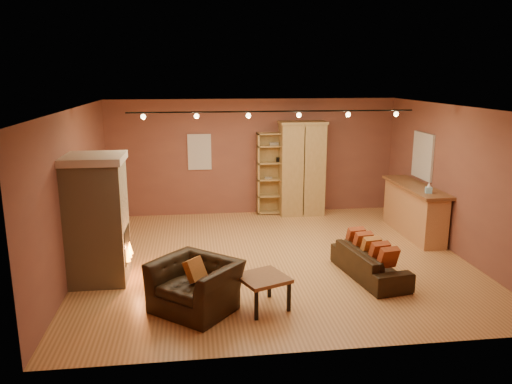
{
  "coord_description": "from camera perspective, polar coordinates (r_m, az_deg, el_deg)",
  "views": [
    {
      "loc": [
        -1.47,
        -8.71,
        3.37
      ],
      "look_at": [
        -0.32,
        0.2,
        1.24
      ],
      "focal_mm": 35.0,
      "sensor_mm": 36.0,
      "label": 1
    }
  ],
  "objects": [
    {
      "name": "armchair",
      "position": [
        7.38,
        -6.95,
        -9.67
      ],
      "size": [
        1.35,
        1.3,
        1.0
      ],
      "rotation": [
        0.0,
        0.0,
        -0.7
      ],
      "color": "black",
      "rests_on": "floor"
    },
    {
      "name": "back_window",
      "position": [
        12.08,
        -6.47,
        4.57
      ],
      "size": [
        0.56,
        0.04,
        0.86
      ],
      "primitive_type": "cube",
      "color": "silver",
      "rests_on": "back_wall"
    },
    {
      "name": "right_wall",
      "position": [
        10.22,
        21.94,
        1.23
      ],
      "size": [
        0.02,
        6.5,
        2.8
      ],
      "primitive_type": "cube",
      "color": "brown",
      "rests_on": "floor"
    },
    {
      "name": "bookcase",
      "position": [
        12.24,
        2.0,
        2.24
      ],
      "size": [
        0.82,
        0.32,
        2.0
      ],
      "color": "tan",
      "rests_on": "floor"
    },
    {
      "name": "tissue_box",
      "position": [
        10.43,
        19.14,
        0.38
      ],
      "size": [
        0.16,
        0.16,
        0.23
      ],
      "rotation": [
        0.0,
        0.0,
        -0.28
      ],
      "color": "#8EC8E3",
      "rests_on": "bar_counter"
    },
    {
      "name": "back_wall",
      "position": [
        12.21,
        -0.33,
        4.03
      ],
      "size": [
        7.0,
        0.02,
        2.8
      ],
      "primitive_type": "cube",
      "color": "brown",
      "rests_on": "floor"
    },
    {
      "name": "armoire",
      "position": [
        12.16,
        5.23,
        2.73
      ],
      "size": [
        1.12,
        0.64,
        2.28
      ],
      "color": "tan",
      "rests_on": "floor"
    },
    {
      "name": "bar_counter",
      "position": [
        11.19,
        17.61,
        -1.93
      ],
      "size": [
        0.6,
        2.25,
        1.08
      ],
      "color": "tan",
      "rests_on": "floor"
    },
    {
      "name": "fireplace",
      "position": [
        8.57,
        -17.63,
        -2.95
      ],
      "size": [
        1.01,
        0.98,
        2.12
      ],
      "color": "tan",
      "rests_on": "floor"
    },
    {
      "name": "track_rail",
      "position": [
        9.05,
        2.05,
        8.98
      ],
      "size": [
        5.2,
        0.09,
        0.13
      ],
      "color": "black",
      "rests_on": "ceiling"
    },
    {
      "name": "right_window",
      "position": [
        11.38,
        18.53,
        3.94
      ],
      "size": [
        0.05,
        0.9,
        1.0
      ],
      "primitive_type": "cube",
      "color": "silver",
      "rests_on": "right_wall"
    },
    {
      "name": "left_wall",
      "position": [
        9.15,
        -19.97,
        0.08
      ],
      "size": [
        0.02,
        6.5,
        2.8
      ],
      "primitive_type": "cube",
      "color": "brown",
      "rests_on": "floor"
    },
    {
      "name": "loveseat",
      "position": [
        8.73,
        12.9,
        -7.26
      ],
      "size": [
        0.77,
        1.75,
        0.73
      ],
      "rotation": [
        0.0,
        0.0,
        1.74
      ],
      "color": "black",
      "rests_on": "floor"
    },
    {
      "name": "coffee_table",
      "position": [
        7.4,
        0.82,
        -10.14
      ],
      "size": [
        0.85,
        0.85,
        0.5
      ],
      "rotation": [
        0.0,
        0.0,
        0.39
      ],
      "color": "brown",
      "rests_on": "floor"
    },
    {
      "name": "ceiling",
      "position": [
        8.85,
        2.27,
        9.62
      ],
      "size": [
        7.0,
        7.0,
        0.0
      ],
      "primitive_type": "plane",
      "rotation": [
        3.14,
        0.0,
        0.0
      ],
      "color": "brown",
      "rests_on": "back_wall"
    },
    {
      "name": "floor",
      "position": [
        9.45,
        2.11,
        -7.58
      ],
      "size": [
        7.0,
        7.0,
        0.0
      ],
      "primitive_type": "plane",
      "color": "#AE723D",
      "rests_on": "ground"
    }
  ]
}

